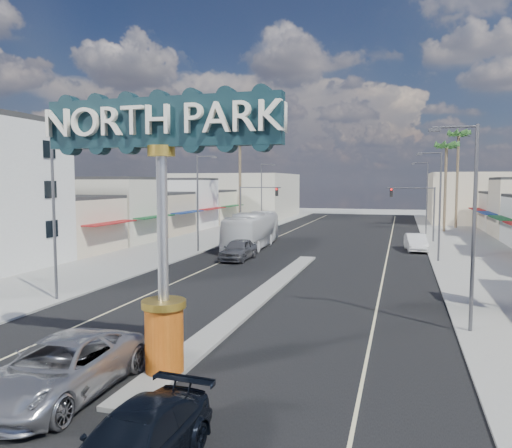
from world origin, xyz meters
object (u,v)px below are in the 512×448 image
Objects in this scene: streetlight_l_near at (56,210)px; palm_right_far at (459,140)px; streetlight_l_far at (263,193)px; traffic_signal_right at (417,203)px; streetlight_r_far at (426,194)px; suv_left at (61,368)px; gateway_sign at (162,202)px; streetlight_r_mid at (438,200)px; car_parked_right at (416,242)px; traffic_signal_left at (255,201)px; palm_left_far at (240,144)px; car_parked_left at (238,249)px; city_bus at (252,230)px; streetlight_r_near at (470,217)px; streetlight_l_mid at (199,198)px; palm_right_mid at (446,150)px; suv_right at (134,445)px.

palm_right_far reaches higher than streetlight_l_near.
streetlight_l_near is at bearing -90.00° from streetlight_l_far.
palm_right_far is at bearing 72.10° from traffic_signal_right.
streetlight_r_far is 1.42× the size of suv_left.
gateway_sign reaches higher than streetlight_l_near.
streetlight_r_mid is 1.42× the size of suv_left.
traffic_signal_right is at bearing -107.90° from palm_right_far.
streetlight_r_far reaches higher than car_parked_right.
streetlight_l_near is 1.00× the size of streetlight_l_far.
traffic_signal_left is 10.14m from palm_left_far.
streetlight_r_mid reaches higher than car_parked_left.
suv_left is at bearing -134.51° from gateway_sign.
streetlight_l_near is at bearing -116.42° from streetlight_r_far.
palm_left_far is 27.92m from car_parked_right.
streetlight_r_mid is 1.00× the size of streetlight_r_far.
palm_right_far is at bearing 63.94° from streetlight_l_near.
streetlight_r_far reaches higher than traffic_signal_left.
traffic_signal_left is 0.48× the size of city_bus.
suv_left is at bearing -140.86° from streetlight_r_near.
palm_right_mid is at bearing 47.97° from streetlight_l_mid.
streetlight_r_mid is (20.87, -22.00, 0.00)m from streetlight_l_far.
streetlight_r_mid is 1.80× the size of car_parked_right.
traffic_signal_right is 24.09m from palm_left_far.
streetlight_r_far is (20.87, 0.00, 0.00)m from streetlight_l_far.
palm_right_far is at bearing 70.81° from car_parked_right.
traffic_signal_right reaches higher than city_bus.
gateway_sign is at bearing 113.85° from suv_right.
palm_right_mid is at bearing 84.36° from streetlight_r_mid.
city_bus is (-17.08, 4.41, -3.32)m from streetlight_r_mid.
palm_right_mid is at bearing 73.71° from suv_left.
traffic_signal_left reaches higher than city_bus.
palm_left_far is 2.50× the size of car_parked_left.
traffic_signal_left is 0.94× the size of suv_left.
streetlight_r_mid is 31.47m from palm_left_far.
streetlight_l_mid and streetlight_r_far have the same top height.
car_parked_left is (-18.50, -29.41, -9.71)m from palm_right_mid.
streetlight_r_mid is 34.78m from suv_right.
palm_right_far is at bearing 60.77° from car_parked_left.
streetlight_r_far is 13.21m from palm_right_far.
gateway_sign is 0.76× the size of palm_right_mid.
streetlight_l_near is 51.92m from palm_right_mid.
streetlight_l_far is 1.00× the size of streetlight_r_far.
palm_right_far reaches higher than streetlight_r_far.
palm_right_mid is 22.15m from car_parked_right.
traffic_signal_left is 39.26m from streetlight_r_near.
car_parked_left is at bearing -72.23° from palm_left_far.
gateway_sign is at bearing -110.42° from streetlight_r_mid.
gateway_sign is 13.19m from streetlight_r_near.
traffic_signal_right is 45.95m from suv_left.
city_bus is (6.36, -15.59, -9.75)m from palm_left_far.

